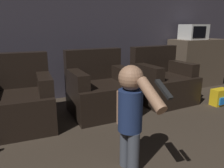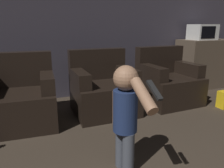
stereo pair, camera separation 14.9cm
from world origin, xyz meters
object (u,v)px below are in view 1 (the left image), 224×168
at_px(armchair_left, 16,102).
at_px(armchair_right, 162,82).
at_px(armchair_middle, 100,90).
at_px(microwave, 193,32).
at_px(person_toddler, 131,111).
at_px(toy_backpack, 220,97).

bearing_deg(armchair_left, armchair_right, 4.17).
bearing_deg(armchair_middle, microwave, 14.12).
distance_m(armchair_middle, person_toddler, 1.39).
bearing_deg(armchair_right, armchair_middle, 178.25).
height_order(person_toddler, microwave, microwave).
bearing_deg(person_toddler, armchair_right, -54.12).
distance_m(toy_backpack, microwave, 1.54).
relative_size(armchair_middle, person_toddler, 0.96).
relative_size(armchair_right, toy_backpack, 3.30).
relative_size(toy_backpack, microwave, 0.57).
bearing_deg(person_toddler, microwave, -61.37).
xyz_separation_m(person_toddler, toy_backpack, (2.10, 0.78, -0.42)).
bearing_deg(toy_backpack, armchair_left, 169.10).
distance_m(armchair_left, microwave, 3.50).
xyz_separation_m(person_toddler, microwave, (2.54, 1.89, 0.56)).
bearing_deg(toy_backpack, microwave, 68.06).
distance_m(armchair_middle, toy_backpack, 1.91).
height_order(armchair_left, armchair_middle, same).
relative_size(armchair_middle, microwave, 1.88).
distance_m(person_toddler, toy_backpack, 2.28).
distance_m(armchair_middle, microwave, 2.45).
height_order(armchair_left, armchair_right, same).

